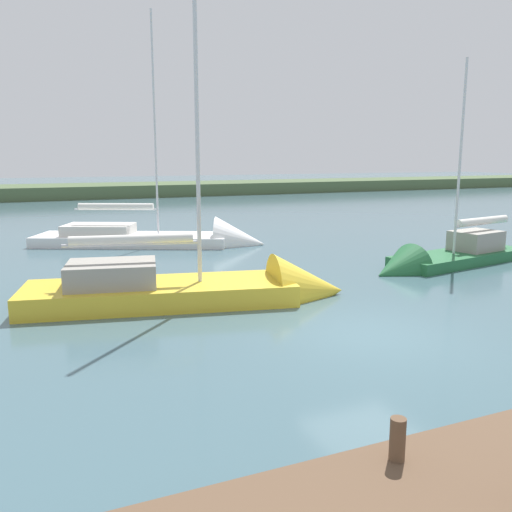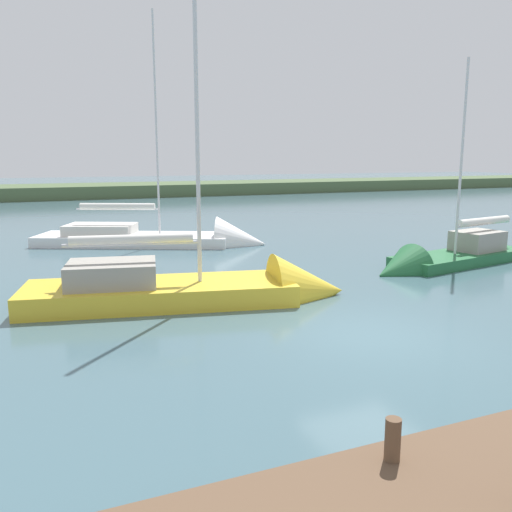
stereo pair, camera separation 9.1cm
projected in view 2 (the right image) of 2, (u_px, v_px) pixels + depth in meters
ground_plane at (369, 334)px, 11.98m from camera, size 200.00×200.00×0.00m
far_shoreline at (105, 196)px, 53.23m from camera, size 180.00×8.00×2.40m
mooring_post_far at (393, 440)px, 5.95m from camera, size 0.18×0.18×0.50m
sailboat_outer_mooring at (174, 242)px, 24.03m from camera, size 10.36×6.56×11.18m
sailboat_far_left at (214, 293)px, 14.67m from camera, size 9.04×4.02×9.42m
sailboat_near_dock at (441, 262)px, 19.28m from camera, size 7.50×3.11×8.20m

